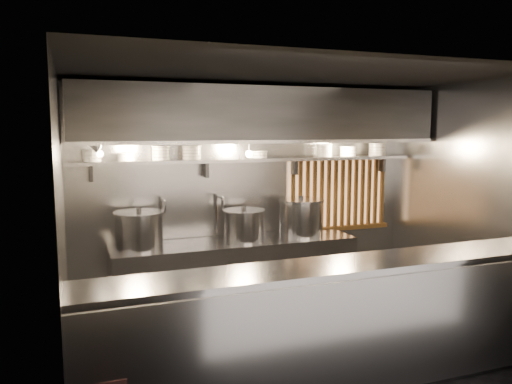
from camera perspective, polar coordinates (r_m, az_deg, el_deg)
floor at (r=5.54m, az=4.61°, el=-16.94°), size 4.50×4.50×0.00m
ceiling at (r=5.08m, az=4.94°, el=13.23°), size 4.50×4.50×0.00m
wall_back at (r=6.50m, az=-0.84°, el=-0.43°), size 4.50×0.00×4.50m
wall_left at (r=4.66m, az=-21.24°, el=-3.99°), size 0.00×3.00×3.00m
wall_right at (r=6.41m, az=23.32°, el=-1.14°), size 0.00×3.00×3.00m
serving_counter at (r=4.54m, az=9.97°, el=-14.89°), size 4.50×0.56×1.13m
cooking_bench at (r=6.27m, az=-2.30°, el=-9.62°), size 3.00×0.70×0.90m
bowl_shelf at (r=6.29m, az=-0.30°, el=3.71°), size 4.40×0.34×0.04m
exhaust_hood at (r=6.07m, az=0.42°, el=8.72°), size 4.40×0.81×0.65m
wood_screen at (r=7.00m, az=9.38°, el=-0.14°), size 1.56×0.09×1.04m
faucet_left at (r=6.10m, az=-10.65°, el=-1.94°), size 0.04×0.30×0.50m
faucet_right at (r=6.25m, az=-4.32°, el=-1.62°), size 0.04×0.30×0.50m
heat_lamp at (r=5.44m, az=-17.72°, el=4.79°), size 0.25×0.35×0.20m
pendant_bulb at (r=6.14m, az=-0.79°, el=4.39°), size 0.09×0.09×0.19m
stock_pot_left at (r=5.87m, az=-13.20°, el=-4.26°), size 0.73×0.73×0.47m
stock_pot_mid at (r=6.13m, az=-1.38°, el=-3.80°), size 0.66×0.66×0.42m
stock_pot_right at (r=6.46m, az=5.16°, el=-2.86°), size 0.66×0.66×0.51m
bowl_stack_0 at (r=5.91m, az=-18.27°, el=3.95°), size 0.22×0.22×0.13m
bowl_stack_1 at (r=5.93m, az=-14.57°, el=3.91°), size 0.21×0.21×0.09m
bowl_stack_2 at (r=5.99m, az=-10.78°, el=4.41°), size 0.23×0.23×0.17m
bowl_stack_3 at (r=6.06m, az=-7.37°, el=4.51°), size 0.24×0.24×0.17m
bowl_stack_4 at (r=6.31m, az=0.31°, el=4.33°), size 0.23×0.23×0.09m
bowl_stack_5 at (r=6.69m, az=7.78°, el=4.75°), size 0.22×0.22×0.17m
bowl_stack_6 at (r=6.87m, az=10.47°, el=4.60°), size 0.23×0.23×0.13m
bowl_stack_7 at (r=7.12m, az=13.69°, el=4.76°), size 0.24×0.24×0.17m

